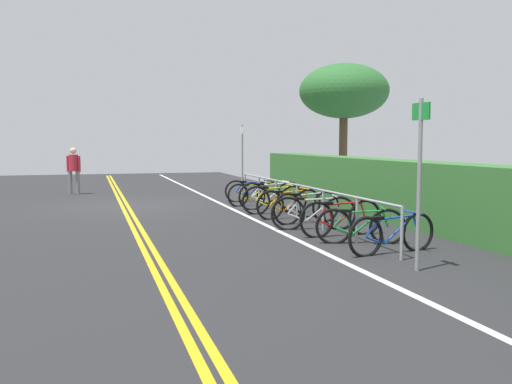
{
  "coord_description": "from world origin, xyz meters",
  "views": [
    {
      "loc": [
        16.27,
        -0.9,
        1.83
      ],
      "look_at": [
        4.06,
        2.71,
        0.68
      ],
      "focal_mm": 39.22,
      "sensor_mm": 36.0,
      "label": 1
    }
  ],
  "objects_px": {
    "bicycle_3": "(275,200)",
    "bicycle_4": "(289,204)",
    "bicycle_0": "(252,191)",
    "sign_post_far": "(420,169)",
    "bicycle_7": "(341,218)",
    "bicycle_1": "(254,194)",
    "sign_post_near": "(242,154)",
    "bicycle_2": "(271,195)",
    "bicycle_8": "(361,226)",
    "bike_rack": "(297,193)",
    "bicycle_5": "(307,207)",
    "bicycle_9": "(392,234)",
    "tree_near_left": "(344,92)",
    "bicycle_6": "(314,213)",
    "pedestrian": "(74,168)"
  },
  "relations": [
    {
      "from": "bicycle_7",
      "to": "bicycle_8",
      "type": "distance_m",
      "value": 0.85
    },
    {
      "from": "bicycle_5",
      "to": "bike_rack",
      "type": "bearing_deg",
      "value": -172.46
    },
    {
      "from": "bicycle_0",
      "to": "bicycle_9",
      "type": "bearing_deg",
      "value": 0.33
    },
    {
      "from": "bike_rack",
      "to": "bicycle_4",
      "type": "distance_m",
      "value": 0.49
    },
    {
      "from": "bicycle_7",
      "to": "pedestrian",
      "type": "relative_size",
      "value": 1.1
    },
    {
      "from": "bike_rack",
      "to": "pedestrian",
      "type": "relative_size",
      "value": 5.65
    },
    {
      "from": "bicycle_4",
      "to": "bicycle_7",
      "type": "xyz_separation_m",
      "value": [
        2.64,
        0.11,
        0.0
      ]
    },
    {
      "from": "bicycle_5",
      "to": "bicycle_6",
      "type": "relative_size",
      "value": 0.97
    },
    {
      "from": "bicycle_5",
      "to": "bicycle_7",
      "type": "relative_size",
      "value": 0.98
    },
    {
      "from": "bicycle_0",
      "to": "bicycle_6",
      "type": "distance_m",
      "value": 5.48
    },
    {
      "from": "bicycle_4",
      "to": "bicycle_3",
      "type": "bearing_deg",
      "value": -176.95
    },
    {
      "from": "bicycle_3",
      "to": "sign_post_near",
      "type": "bearing_deg",
      "value": 176.26
    },
    {
      "from": "bicycle_2",
      "to": "bicycle_4",
      "type": "relative_size",
      "value": 1.07
    },
    {
      "from": "bicycle_5",
      "to": "bicycle_9",
      "type": "bearing_deg",
      "value": 1.17
    },
    {
      "from": "bicycle_2",
      "to": "pedestrian",
      "type": "xyz_separation_m",
      "value": [
        -5.97,
        -5.24,
        0.56
      ]
    },
    {
      "from": "bicycle_0",
      "to": "bicycle_1",
      "type": "bearing_deg",
      "value": -11.26
    },
    {
      "from": "bicycle_3",
      "to": "bicycle_6",
      "type": "relative_size",
      "value": 0.98
    },
    {
      "from": "bicycle_6",
      "to": "bicycle_4",
      "type": "bearing_deg",
      "value": 177.07
    },
    {
      "from": "bicycle_3",
      "to": "bicycle_4",
      "type": "height_order",
      "value": "bicycle_3"
    },
    {
      "from": "bicycle_6",
      "to": "pedestrian",
      "type": "relative_size",
      "value": 1.1
    },
    {
      "from": "sign_post_far",
      "to": "bicycle_1",
      "type": "bearing_deg",
      "value": 179.48
    },
    {
      "from": "bicycle_4",
      "to": "bicycle_2",
      "type": "bearing_deg",
      "value": 175.43
    },
    {
      "from": "bicycle_3",
      "to": "bicycle_7",
      "type": "height_order",
      "value": "bicycle_3"
    },
    {
      "from": "bike_rack",
      "to": "bicycle_4",
      "type": "bearing_deg",
      "value": -172.1
    },
    {
      "from": "bicycle_4",
      "to": "sign_post_near",
      "type": "xyz_separation_m",
      "value": [
        -5.11,
        0.22,
        1.08
      ]
    },
    {
      "from": "bicycle_8",
      "to": "pedestrian",
      "type": "distance_m",
      "value": 12.49
    },
    {
      "from": "bicycle_0",
      "to": "sign_post_far",
      "type": "xyz_separation_m",
      "value": [
        9.36,
        -0.25,
        1.12
      ]
    },
    {
      "from": "pedestrian",
      "to": "sign_post_far",
      "type": "distance_m",
      "value": 14.39
    },
    {
      "from": "bicycle_3",
      "to": "bicycle_4",
      "type": "bearing_deg",
      "value": 3.05
    },
    {
      "from": "bicycle_4",
      "to": "bicycle_7",
      "type": "bearing_deg",
      "value": 2.48
    },
    {
      "from": "bicycle_4",
      "to": "bicycle_8",
      "type": "distance_m",
      "value": 3.49
    },
    {
      "from": "bicycle_3",
      "to": "bicycle_9",
      "type": "height_order",
      "value": "bicycle_3"
    },
    {
      "from": "bicycle_6",
      "to": "bicycle_8",
      "type": "height_order",
      "value": "bicycle_6"
    },
    {
      "from": "bicycle_2",
      "to": "sign_post_far",
      "type": "relative_size",
      "value": 0.76
    },
    {
      "from": "bicycle_4",
      "to": "bicycle_7",
      "type": "distance_m",
      "value": 2.65
    },
    {
      "from": "bicycle_2",
      "to": "bicycle_4",
      "type": "distance_m",
      "value": 1.89
    },
    {
      "from": "bicycle_3",
      "to": "bicycle_9",
      "type": "relative_size",
      "value": 1.0
    },
    {
      "from": "bicycle_9",
      "to": "tree_near_left",
      "type": "distance_m",
      "value": 11.88
    },
    {
      "from": "bicycle_1",
      "to": "bicycle_7",
      "type": "height_order",
      "value": "bicycle_7"
    },
    {
      "from": "bicycle_7",
      "to": "bicycle_9",
      "type": "distance_m",
      "value": 1.8
    },
    {
      "from": "bicycle_2",
      "to": "sign_post_far",
      "type": "height_order",
      "value": "sign_post_far"
    },
    {
      "from": "bicycle_9",
      "to": "bicycle_5",
      "type": "bearing_deg",
      "value": -178.83
    },
    {
      "from": "bike_rack",
      "to": "sign_post_far",
      "type": "distance_m",
      "value": 5.32
    },
    {
      "from": "bicycle_7",
      "to": "sign_post_far",
      "type": "height_order",
      "value": "sign_post_far"
    },
    {
      "from": "bicycle_0",
      "to": "sign_post_near",
      "type": "height_order",
      "value": "sign_post_near"
    },
    {
      "from": "bike_rack",
      "to": "bicycle_6",
      "type": "relative_size",
      "value": 5.14
    },
    {
      "from": "sign_post_near",
      "to": "bicycle_8",
      "type": "bearing_deg",
      "value": -0.85
    },
    {
      "from": "bicycle_7",
      "to": "bicycle_9",
      "type": "bearing_deg",
      "value": 2.35
    },
    {
      "from": "bicycle_6",
      "to": "bicycle_2",
      "type": "bearing_deg",
      "value": 176.22
    },
    {
      "from": "sign_post_near",
      "to": "sign_post_far",
      "type": "height_order",
      "value": "sign_post_far"
    }
  ]
}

